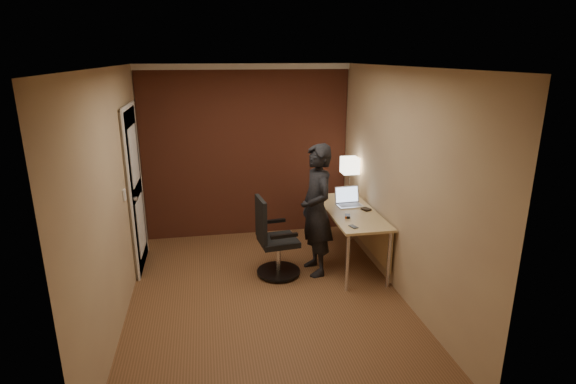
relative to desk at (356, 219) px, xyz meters
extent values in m
plane|color=brown|center=(-1.25, -0.66, -0.60)|extent=(4.00, 4.00, 0.00)
plane|color=white|center=(-1.25, -0.66, 1.90)|extent=(4.00, 4.00, 0.00)
plane|color=tan|center=(-1.25, 1.34, 0.65)|extent=(3.00, 0.00, 3.00)
plane|color=tan|center=(-1.25, -2.66, 0.65)|extent=(3.00, 0.00, 3.00)
plane|color=tan|center=(-2.75, -0.66, 0.65)|extent=(0.00, 4.00, 4.00)
plane|color=tan|center=(0.25, -0.66, 0.65)|extent=(0.00, 4.00, 4.00)
cube|color=brown|center=(-1.25, 1.31, 0.65)|extent=(2.98, 0.06, 2.50)
cube|color=silver|center=(-1.25, 1.30, 1.86)|extent=(3.00, 0.08, 0.08)
cube|color=silver|center=(-1.25, -2.62, 1.86)|extent=(3.00, 0.08, 0.08)
cube|color=silver|center=(-2.71, -0.66, 1.86)|extent=(0.08, 4.00, 0.08)
cube|color=silver|center=(0.21, -0.66, 1.86)|extent=(0.08, 4.00, 0.08)
cube|color=silver|center=(-2.73, 0.44, 0.40)|extent=(0.05, 0.82, 2.02)
cube|color=silver|center=(-2.71, 0.44, 0.40)|extent=(0.02, 0.92, 2.12)
cylinder|color=silver|center=(-2.68, 0.11, 0.40)|extent=(0.05, 0.05, 0.05)
cube|color=silver|center=(-2.74, -0.21, 0.55)|extent=(0.02, 0.08, 0.12)
cube|color=#D8B57C|center=(-0.07, 0.00, 0.11)|extent=(0.60, 1.50, 0.03)
cube|color=#D8B57C|center=(0.21, 0.00, -0.17)|extent=(0.02, 1.38, 0.54)
cylinder|color=silver|center=(-0.32, -0.69, -0.25)|extent=(0.04, 0.04, 0.70)
cylinder|color=silver|center=(-0.32, 0.69, -0.25)|extent=(0.04, 0.04, 0.70)
cylinder|color=silver|center=(0.18, -0.69, -0.25)|extent=(0.04, 0.04, 0.70)
cylinder|color=silver|center=(0.18, 0.69, -0.25)|extent=(0.04, 0.04, 0.70)
cube|color=silver|center=(0.10, 0.64, 0.14)|extent=(0.11, 0.11, 0.01)
cylinder|color=silver|center=(0.10, 0.64, 0.29)|extent=(0.01, 0.01, 0.30)
cube|color=white|center=(0.10, 0.64, 0.55)|extent=(0.22, 0.22, 0.22)
cube|color=silver|center=(-0.04, 0.16, 0.14)|extent=(0.34, 0.25, 0.01)
cube|color=silver|center=(-0.04, 0.28, 0.25)|extent=(0.33, 0.08, 0.22)
cube|color=#B2CCF2|center=(-0.04, 0.27, 0.25)|extent=(0.30, 0.06, 0.19)
cube|color=gray|center=(-0.04, 0.15, 0.14)|extent=(0.29, 0.15, 0.00)
cube|color=black|center=(-0.20, -0.25, 0.14)|extent=(0.09, 0.11, 0.03)
cube|color=black|center=(-0.23, -0.56, 0.13)|extent=(0.09, 0.13, 0.01)
cube|color=black|center=(0.12, -0.03, 0.14)|extent=(0.13, 0.14, 0.02)
cylinder|color=black|center=(-1.03, -0.15, -0.56)|extent=(0.54, 0.54, 0.03)
cylinder|color=silver|center=(-1.03, -0.15, -0.36)|extent=(0.06, 0.06, 0.40)
cube|color=black|center=(-1.03, -0.15, -0.15)|extent=(0.49, 0.49, 0.07)
cube|color=black|center=(-1.24, -0.18, 0.14)|extent=(0.10, 0.40, 0.53)
cube|color=black|center=(-1.06, 0.10, 0.01)|extent=(0.33, 0.09, 0.04)
cube|color=black|center=(-1.00, -0.40, 0.01)|extent=(0.33, 0.09, 0.04)
imported|color=black|center=(-0.56, -0.15, 0.21)|extent=(0.46, 0.64, 1.63)
camera|label=1|loc=(-1.83, -5.13, 2.01)|focal=28.00mm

